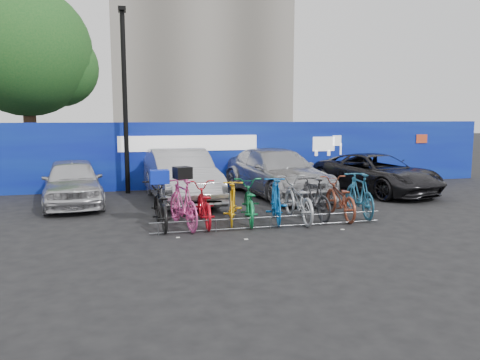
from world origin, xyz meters
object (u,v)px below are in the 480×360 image
object	(u,v)px
bike_2	(204,204)
bike_8	(340,198)
bike_0	(160,205)
bike_5	(276,200)
car_3	(376,173)
bike_3	(233,203)
bike_4	(249,202)
bike_rack	(270,222)
lamppost	(125,96)
bike_6	(298,199)
tree	(32,55)
bike_1	(183,203)
bike_7	(313,198)
car_2	(277,172)
car_0	(73,182)
bike_9	(359,194)
car_1	(180,175)

from	to	relation	value
bike_2	bike_8	bearing A→B (deg)	-179.64
bike_0	bike_5	distance (m)	2.84
car_3	bike_3	distance (m)	6.72
car_3	bike_3	xyz separation A→B (m)	(-5.83, -3.35, -0.14)
bike_4	bike_rack	bearing A→B (deg)	124.66
lamppost	bike_6	world-z (taller)	lamppost
bike_0	bike_6	world-z (taller)	bike_6
bike_5	bike_8	distance (m)	1.74
tree	bike_rack	world-z (taller)	tree
bike_1	bike_3	bearing A→B (deg)	175.33
bike_0	bike_1	distance (m)	0.56
bike_rack	bike_2	distance (m)	1.67
bike_7	lamppost	bearing A→B (deg)	-53.75
car_3	bike_8	distance (m)	4.55
bike_rack	car_2	bearing A→B (deg)	69.88
bike_rack	car_0	size ratio (longest dim) A/B	1.38
bike_9	bike_1	bearing A→B (deg)	8.94
bike_0	bike_7	distance (m)	3.88
tree	car_2	world-z (taller)	tree
car_1	bike_6	world-z (taller)	car_1
bike_3	bike_4	xyz separation A→B (m)	(0.42, 0.02, 0.00)
bike_0	bike_3	size ratio (longest dim) A/B	1.16
lamppost	bike_2	world-z (taller)	lamppost
bike_3	bike_5	xyz separation A→B (m)	(1.08, -0.09, 0.04)
tree	bike_9	world-z (taller)	tree
bike_2	bike_rack	bearing A→B (deg)	154.48
car_3	bike_8	bearing A→B (deg)	-145.70
bike_8	tree	bearing A→B (deg)	-43.95
tree	bike_8	world-z (taller)	tree
car_0	bike_6	xyz separation A→B (m)	(5.69, -3.60, -0.15)
bike_5	bike_1	bearing A→B (deg)	13.33
tree	bike_5	size ratio (longest dim) A/B	4.21
car_3	bike_2	distance (m)	7.34
bike_rack	bike_7	bearing A→B (deg)	28.82
car_3	bike_2	xyz separation A→B (m)	(-6.54, -3.32, -0.15)
bike_6	bike_7	bearing A→B (deg)	-161.46
lamppost	bike_3	bearing A→B (deg)	-65.05
car_0	bike_1	world-z (taller)	car_0
lamppost	bike_5	world-z (taller)	lamppost
bike_7	bike_5	bearing A→B (deg)	2.41
car_3	bike_8	world-z (taller)	car_3
bike_7	bike_8	xyz separation A→B (m)	(0.68, -0.10, -0.02)
bike_4	bike_5	size ratio (longest dim) A/B	1.07
car_0	bike_2	xyz separation A→B (m)	(3.33, -3.47, -0.18)
car_0	bike_7	size ratio (longest dim) A/B	2.27
car_1	car_3	size ratio (longest dim) A/B	1.02
car_0	bike_7	xyz separation A→B (m)	(6.18, -3.46, -0.15)
bike_rack	bike_0	bearing A→B (deg)	163.00
bike_0	bike_8	world-z (taller)	bike_0
lamppost	car_1	size ratio (longest dim) A/B	1.26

